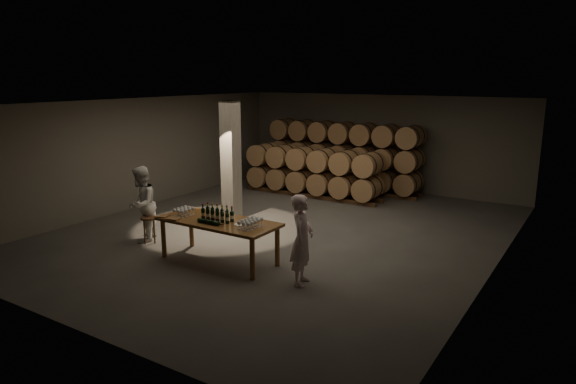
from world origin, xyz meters
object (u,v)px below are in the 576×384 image
Objects in this scene: plate at (240,225)px; person_woman at (142,204)px; notebook_near at (174,219)px; stool at (149,222)px; person_man at (302,240)px; tasting_table at (219,225)px; bottle_cluster at (217,215)px.

person_woman is (-3.01, 0.13, -0.01)m from plate.
plate is at bearing 3.77° from notebook_near.
stool is 4.25m from person_man.
stool is at bearing 178.08° from tasting_table.
person_woman is (-1.58, 0.56, -0.02)m from notebook_near.
bottle_cluster is 2.81× the size of notebook_near.
stool is at bearing 50.28° from person_woman.
person_woman is at bearing 71.95° from person_man.
person_woman is at bearing 177.40° from tasting_table.
stool is (-2.75, 0.10, -0.39)m from plate.
bottle_cluster is at bearing 72.18° from person_man.
notebook_near is 2.93m from person_man.
bottle_cluster is 0.41× the size of person_woman.
stool is 0.35× the size of person_woman.
person_man is 4.49m from person_woman.
notebook_near is at bearing 39.15° from person_woman.
tasting_table is 2.42m from person_woman.
person_woman is at bearing 171.71° from stool.
bottle_cluster is 2.20m from stool.
bottle_cluster reaches higher than tasting_table.
tasting_table is 2.18m from stool.
bottle_cluster is 2.10m from person_man.
notebook_near is at bearing -151.79° from tasting_table.
person_man is at bearing -2.33° from tasting_table.
notebook_near is 0.41× the size of stool.
tasting_table is 2.07m from person_man.
stool is (-2.14, 0.07, -0.50)m from bottle_cluster.
plate is 1.48m from person_man.
person_man is (4.23, -0.16, 0.35)m from stool.
plate is 0.14× the size of person_woman.
person_woman reaches higher than person_man.
plate is at bearing 56.04° from person_woman.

